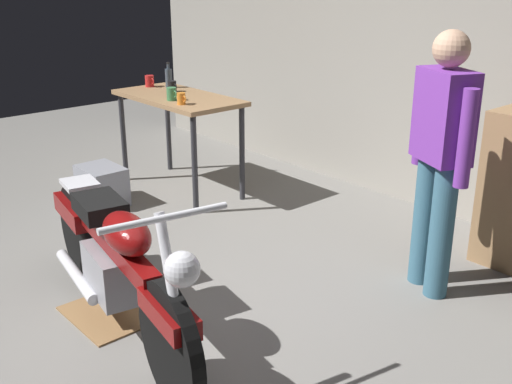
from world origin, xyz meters
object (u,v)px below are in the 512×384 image
at_px(person_standing, 440,154).
at_px(mug_black_matte, 172,86).
at_px(mug_orange_travel, 181,99).
at_px(mug_green_speckled, 172,94).
at_px(mug_red_diner, 150,81).
at_px(storage_bin, 102,185).
at_px(motorcycle, 115,260).
at_px(bottle, 169,78).

bearing_deg(person_standing, mug_black_matte, 25.74).
bearing_deg(mug_orange_travel, person_standing, 7.57).
relative_size(mug_green_speckled, mug_red_diner, 1.00).
bearing_deg(person_standing, storage_bin, 41.80).
height_order(storage_bin, mug_red_diner, mug_red_diner).
xyz_separation_m(motorcycle, bottle, (-2.16, 1.83, 0.55)).
xyz_separation_m(storage_bin, mug_red_diner, (-0.39, 0.79, 0.78)).
height_order(storage_bin, mug_green_speckled, mug_green_speckled).
height_order(person_standing, mug_green_speckled, person_standing).
height_order(mug_red_diner, bottle, bottle).
height_order(mug_black_matte, bottle, bottle).
distance_m(storage_bin, mug_green_speckled, 1.03).
distance_m(motorcycle, mug_orange_travel, 2.12).
bearing_deg(person_standing, motorcycle, 88.20).
xyz_separation_m(mug_orange_travel, mug_green_speckled, (-0.19, 0.03, 0.01)).
height_order(mug_green_speckled, mug_black_matte, mug_green_speckled).
bearing_deg(bottle, storage_bin, -75.75).
bearing_deg(motorcycle, mug_red_diner, 153.81).
relative_size(motorcycle, mug_orange_travel, 20.68).
height_order(person_standing, mug_red_diner, person_standing).
bearing_deg(person_standing, mug_green_speckled, 31.05).
relative_size(mug_orange_travel, bottle, 0.43).
bearing_deg(bottle, mug_red_diner, -144.25).
distance_m(mug_black_matte, mug_red_diner, 0.36).
xyz_separation_m(person_standing, bottle, (-3.05, 0.04, 0.07)).
bearing_deg(mug_orange_travel, motorcycle, -45.77).
bearing_deg(storage_bin, bottle, 104.25).
xyz_separation_m(storage_bin, mug_black_matte, (-0.03, 0.82, 0.78)).
distance_m(mug_red_diner, bottle, 0.20).
xyz_separation_m(person_standing, mug_orange_travel, (-2.33, -0.31, 0.02)).
distance_m(mug_green_speckled, bottle, 0.62).
relative_size(mug_black_matte, bottle, 0.46).
relative_size(mug_orange_travel, mug_black_matte, 0.94).
relative_size(mug_red_diner, bottle, 0.50).
distance_m(motorcycle, person_standing, 2.05).
bearing_deg(mug_orange_travel, bottle, 154.00).
bearing_deg(mug_green_speckled, motorcycle, -42.75).
height_order(storage_bin, mug_black_matte, mug_black_matte).
bearing_deg(motorcycle, mug_orange_travel, 144.53).
relative_size(storage_bin, mug_green_speckled, 3.62).
xyz_separation_m(mug_orange_travel, mug_red_diner, (-0.88, 0.24, 0.00)).
relative_size(person_standing, mug_red_diner, 13.80).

